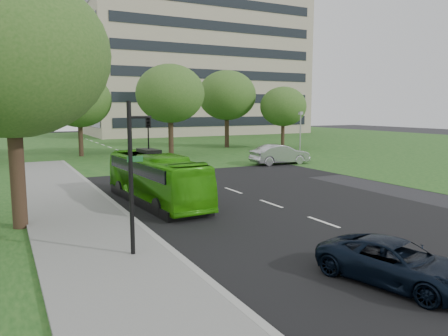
% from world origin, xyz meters
% --- Properties ---
extents(ground, '(160.00, 160.00, 0.00)m').
position_xyz_m(ground, '(0.00, 0.00, 0.00)').
color(ground, black).
rests_on(ground, ground).
extents(street_surfaces, '(120.00, 120.00, 0.15)m').
position_xyz_m(street_surfaces, '(-0.38, 22.75, 0.03)').
color(street_surfaces, black).
rests_on(street_surfaces, ground).
extents(office_building, '(40.10, 20.10, 25.00)m').
position_xyz_m(office_building, '(21.96, 61.96, 12.50)').
color(office_building, tan).
rests_on(office_building, ground).
extents(tree_park_b, '(6.27, 6.27, 8.22)m').
position_xyz_m(tree_park_b, '(-4.79, 29.15, 5.54)').
color(tree_park_b, black).
rests_on(tree_park_b, ground).
extents(tree_park_c, '(6.91, 6.91, 9.18)m').
position_xyz_m(tree_park_c, '(3.57, 26.00, 6.23)').
color(tree_park_c, black).
rests_on(tree_park_c, ground).
extents(tree_park_d, '(7.06, 7.06, 9.33)m').
position_xyz_m(tree_park_d, '(12.85, 31.45, 6.32)').
color(tree_park_d, black).
rests_on(tree_park_d, ground).
extents(tree_park_e, '(5.49, 5.49, 7.32)m').
position_xyz_m(tree_park_e, '(18.16, 27.16, 4.97)').
color(tree_park_e, black).
rests_on(tree_park_e, ground).
extents(tree_side_near, '(7.55, 7.55, 10.04)m').
position_xyz_m(tree_side_near, '(-11.40, 2.90, 6.81)').
color(tree_side_near, black).
rests_on(tree_side_near, ground).
extents(bus, '(2.71, 9.08, 2.50)m').
position_xyz_m(bus, '(-5.03, 4.96, 1.25)').
color(bus, '#349D0E').
rests_on(bus, ground).
extents(sedan, '(5.21, 2.00, 1.69)m').
position_xyz_m(sedan, '(9.36, 14.91, 0.85)').
color(sedan, '#A0A0A5').
rests_on(sedan, ground).
extents(suv, '(3.04, 4.67, 1.20)m').
position_xyz_m(suv, '(-2.50, -8.00, 0.60)').
color(suv, black).
rests_on(suv, ground).
extents(traffic_light, '(0.80, 0.23, 5.01)m').
position_xyz_m(traffic_light, '(-8.19, -2.67, 2.94)').
color(traffic_light, black).
rests_on(traffic_light, ground).
extents(camera_pole, '(0.40, 0.35, 4.44)m').
position_xyz_m(camera_pole, '(15.32, 20.00, 2.86)').
color(camera_pole, gray).
rests_on(camera_pole, ground).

